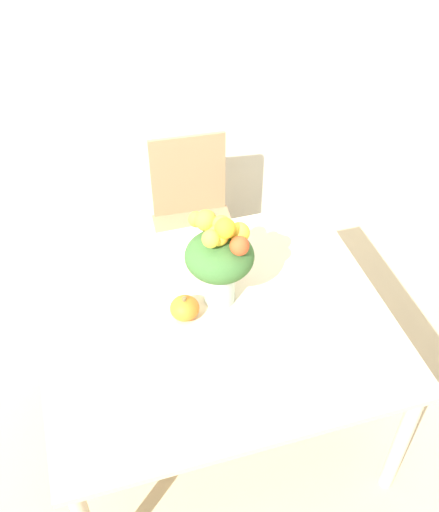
{
  "coord_description": "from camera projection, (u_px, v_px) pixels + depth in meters",
  "views": [
    {
      "loc": [
        -0.43,
        -1.51,
        2.54
      ],
      "look_at": [
        0.05,
        0.1,
        0.97
      ],
      "focal_mm": 42.0,
      "sensor_mm": 36.0,
      "label": 1
    }
  ],
  "objects": [
    {
      "name": "ground_plane",
      "position": [
        216.0,
        419.0,
        2.88
      ],
      "size": [
        12.0,
        12.0,
        0.0
      ],
      "primitive_type": "plane",
      "color": "tan"
    },
    {
      "name": "wall_back",
      "position": [
        138.0,
        35.0,
        2.89
      ],
      "size": [
        8.0,
        0.06,
        2.7
      ],
      "color": "silver",
      "rests_on": "ground_plane"
    },
    {
      "name": "dining_table",
      "position": [
        215.0,
        332.0,
        2.44
      ],
      "size": [
        1.38,
        1.16,
        0.73
      ],
      "color": "beige",
      "rests_on": "ground_plane"
    },
    {
      "name": "flower_vase",
      "position": [
        220.0,
        258.0,
        2.31
      ],
      "size": [
        0.27,
        0.33,
        0.43
      ],
      "color": "#B2CCBC",
      "rests_on": "dining_table"
    },
    {
      "name": "pumpkin",
      "position": [
        185.0,
        308.0,
        2.36
      ],
      "size": [
        0.12,
        0.12,
        0.11
      ],
      "color": "orange",
      "rests_on": "dining_table"
    },
    {
      "name": "dining_chair_near_window",
      "position": [
        194.0,
        221.0,
        3.22
      ],
      "size": [
        0.45,
        0.45,
        0.93
      ],
      "rotation": [
        0.0,
        0.0,
        -0.07
      ],
      "color": "#9E7A56",
      "rests_on": "ground_plane"
    }
  ]
}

